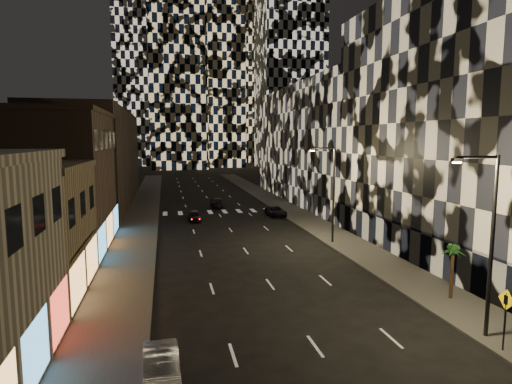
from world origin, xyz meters
name	(u,v)px	position (x,y,z in m)	size (l,w,h in m)	color
sidewalk_left	(142,214)	(-10.00, 50.00, 0.07)	(4.00, 120.00, 0.15)	#47443F
sidewalk_right	(288,209)	(10.00, 50.00, 0.07)	(4.00, 120.00, 0.15)	#47443F
curb_left	(158,213)	(-7.90, 50.00, 0.07)	(0.20, 120.00, 0.15)	#4C4C47
curb_right	(273,209)	(7.90, 50.00, 0.07)	(0.20, 120.00, 0.15)	#4C4C47
retail_brown	(49,183)	(-17.00, 33.50, 6.00)	(10.00, 15.00, 12.00)	#4F3A2D
retail_filler_left	(95,158)	(-17.00, 60.00, 7.00)	(10.00, 40.00, 14.00)	#4F3A2D
midrise_right	(486,126)	(20.00, 24.50, 11.00)	(16.00, 25.00, 22.00)	#232326
midrise_base	(399,239)	(12.30, 24.50, 1.50)	(0.60, 25.00, 3.00)	#383838
midrise_filler_right	(336,145)	(20.00, 57.00, 9.00)	(16.00, 40.00, 18.00)	#232326
tower_right_mid	(290,17)	(35.00, 135.00, 50.00)	(20.00, 20.00, 100.00)	black
tower_left_back	(147,4)	(-12.00, 165.00, 60.00)	(24.00, 24.00, 120.00)	black
tower_center_low	(176,23)	(-2.00, 140.00, 47.50)	(18.00, 18.00, 95.00)	black
streetlight_near	(488,234)	(8.35, 10.00, 5.35)	(2.55, 0.25, 9.00)	black
streetlight_far	(331,188)	(8.35, 30.00, 5.35)	(2.55, 0.25, 9.00)	black
car_silver_parked	(161,369)	(-7.20, 9.26, 0.67)	(1.42, 4.07, 1.34)	gray
car_dark_midlane	(195,216)	(-3.50, 43.98, 0.61)	(1.44, 3.59, 1.22)	black
car_dark_oncoming	(217,202)	(0.50, 54.30, 0.66)	(1.86, 4.57, 1.33)	black
car_dark_rightlane	(276,211)	(7.00, 45.13, 0.62)	(2.07, 4.49, 1.25)	black
ped_sign	(506,309)	(8.30, 8.55, 2.15)	(0.09, 0.97, 2.91)	black
palm_tree	(453,254)	(10.22, 14.90, 2.92)	(1.71, 1.69, 3.35)	#47331E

